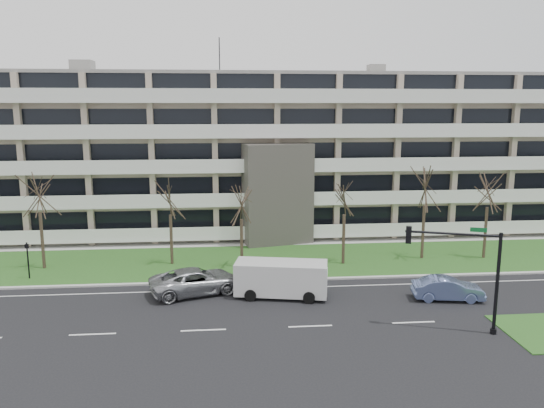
{
  "coord_description": "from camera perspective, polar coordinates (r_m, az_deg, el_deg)",
  "views": [
    {
      "loc": [
        -4.68,
        -27.83,
        12.26
      ],
      "look_at": [
        -1.27,
        10.0,
        5.2
      ],
      "focal_mm": 35.0,
      "sensor_mm": 36.0,
      "label": 1
    }
  ],
  "objects": [
    {
      "name": "apartment_building",
      "position": [
        53.56,
        -0.12,
        5.56
      ],
      "size": [
        60.5,
        15.1,
        18.75
      ],
      "color": "#C7B19B",
      "rests_on": "ground"
    },
    {
      "name": "sidewalk",
      "position": [
        48.14,
        0.6,
        -4.17
      ],
      "size": [
        90.0,
        2.0,
        0.08
      ],
      "primitive_type": "cube",
      "color": "#B2B2AD",
      "rests_on": "ground"
    },
    {
      "name": "grass_verge",
      "position": [
        42.88,
        1.34,
        -6.04
      ],
      "size": [
        90.0,
        10.0,
        0.06
      ],
      "primitive_type": "cube",
      "color": "#254D19",
      "rests_on": "ground"
    },
    {
      "name": "silver_pickup",
      "position": [
        35.76,
        -8.15,
        -8.2
      ],
      "size": [
        6.63,
        4.55,
        1.68
      ],
      "primitive_type": "imported",
      "rotation": [
        0.0,
        0.0,
        1.89
      ],
      "color": "#A3A4AA",
      "rests_on": "ground"
    },
    {
      "name": "white_van",
      "position": [
        34.7,
        1.12,
        -7.75
      ],
      "size": [
        6.26,
        3.33,
        2.3
      ],
      "rotation": [
        0.0,
        0.0,
        -0.2
      ],
      "color": "silver",
      "rests_on": "ground"
    },
    {
      "name": "tree_1",
      "position": [
        43.03,
        -23.86,
        1.46
      ],
      "size": [
        3.95,
        3.95,
        7.91
      ],
      "color": "#382B21",
      "rests_on": "ground"
    },
    {
      "name": "traffic_signal",
      "position": [
        30.66,
        20.11,
        -6.14
      ],
      "size": [
        4.84,
        1.87,
        5.88
      ],
      "rotation": [
        0.0,
        0.0,
        -0.33
      ],
      "color": "black",
      "rests_on": "ground"
    },
    {
      "name": "tree_2",
      "position": [
        41.36,
        -10.94,
        0.95
      ],
      "size": [
        3.55,
        3.55,
        7.09
      ],
      "color": "#382B21",
      "rests_on": "ground"
    },
    {
      "name": "tree_4",
      "position": [
        41.06,
        7.82,
        0.95
      ],
      "size": [
        3.54,
        3.54,
        7.07
      ],
      "color": "#382B21",
      "rests_on": "ground"
    },
    {
      "name": "ground",
      "position": [
        30.77,
        4.14,
        -12.98
      ],
      "size": [
        160.0,
        160.0,
        0.0
      ],
      "primitive_type": "plane",
      "color": "black",
      "rests_on": "ground"
    },
    {
      "name": "tree_6",
      "position": [
        45.58,
        22.28,
        1.72
      ],
      "size": [
        3.79,
        3.79,
        7.59
      ],
      "color": "#382B21",
      "rests_on": "ground"
    },
    {
      "name": "pedestrian_signal",
      "position": [
        41.74,
        -24.8,
        -5.08
      ],
      "size": [
        0.28,
        0.23,
        2.71
      ],
      "rotation": [
        0.0,
        0.0,
        0.14
      ],
      "color": "black",
      "rests_on": "ground"
    },
    {
      "name": "blue_sedan",
      "position": [
        36.12,
        18.37,
        -8.64
      ],
      "size": [
        4.63,
        2.2,
        1.47
      ],
      "primitive_type": "imported",
      "rotation": [
        0.0,
        0.0,
        1.42
      ],
      "color": "#6577AF",
      "rests_on": "ground"
    },
    {
      "name": "tree_3",
      "position": [
        39.89,
        -3.33,
        0.4
      ],
      "size": [
        3.38,
        3.38,
        6.77
      ],
      "color": "#382B21",
      "rests_on": "ground"
    },
    {
      "name": "curb",
      "position": [
        38.14,
        2.2,
        -8.13
      ],
      "size": [
        90.0,
        0.35,
        0.12
      ],
      "primitive_type": "cube",
      "color": "#B2B2AD",
      "rests_on": "ground"
    },
    {
      "name": "tree_5",
      "position": [
        43.8,
        16.19,
        2.04
      ],
      "size": [
        3.93,
        3.93,
        7.86
      ],
      "color": "#382B21",
      "rests_on": "ground"
    },
    {
      "name": "lane_edge_line",
      "position": [
        36.75,
        2.5,
        -8.96
      ],
      "size": [
        90.0,
        0.12,
        0.01
      ],
      "primitive_type": "cube",
      "color": "white",
      "rests_on": "ground"
    }
  ]
}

